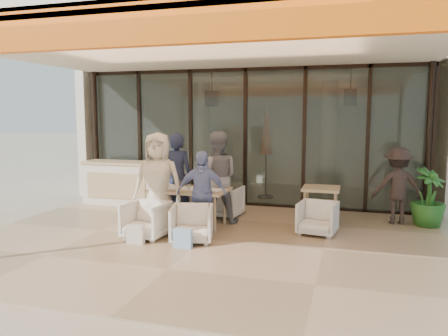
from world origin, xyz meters
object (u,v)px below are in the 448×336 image
object	(u,v)px
diner_grey	(217,178)
chair_near_left	(146,218)
chair_far_right	(224,200)
chair_near_right	(192,222)
dining_table	(188,191)
side_chair	(317,217)
potted_palm	(428,198)
chair_far_left	(186,199)
diner_cream	(158,182)
diner_navy	(177,177)
standing_woman	(398,186)
side_table	(321,193)
host_counter	(122,183)
diner_periwinkle	(201,193)

from	to	relation	value
diner_grey	chair_near_left	bearing A→B (deg)	44.09
chair_far_right	chair_near_right	distance (m)	1.90
dining_table	chair_near_right	size ratio (longest dim) A/B	2.14
dining_table	chair_near_right	world-z (taller)	dining_table
side_chair	potted_palm	world-z (taller)	potted_palm
dining_table	chair_far_left	size ratio (longest dim) A/B	2.25
chair_far_right	potted_palm	bearing A→B (deg)	-170.13
diner_grey	chair_far_right	bearing A→B (deg)	-104.95
chair_near_left	diner_cream	xyz separation A→B (m)	(0.00, 0.50, 0.56)
chair_far_right	chair_near_left	xyz separation A→B (m)	(-0.84, -1.90, -0.01)
diner_cream	diner_navy	bearing A→B (deg)	80.77
chair_near_right	diner_navy	world-z (taller)	diner_navy
diner_navy	standing_woman	xyz separation A→B (m)	(4.26, 0.86, -0.13)
diner_cream	dining_table	bearing A→B (deg)	38.71
diner_cream	side_table	world-z (taller)	diner_cream
host_counter	chair_far_right	bearing A→B (deg)	-11.51
chair_far_right	host_counter	bearing A→B (deg)	-6.41
diner_grey	potted_palm	world-z (taller)	diner_grey
diner_grey	standing_woman	xyz separation A→B (m)	(3.42, 0.86, -0.15)
chair_far_left	diner_navy	size ratio (longest dim) A/B	0.37
potted_palm	side_table	bearing A→B (deg)	-168.08
host_counter	chair_far_left	size ratio (longest dim) A/B	2.77
host_counter	chair_far_right	xyz separation A→B (m)	(2.68, -0.55, -0.17)
side_table	potted_palm	size ratio (longest dim) A/B	0.65
host_counter	potted_palm	bearing A→B (deg)	-1.84
chair_near_left	side_table	distance (m)	3.37
chair_far_right	chair_far_left	bearing A→B (deg)	5.10
diner_periwinkle	potted_palm	xyz separation A→B (m)	(3.97, 1.73, -0.18)
dining_table	chair_near_left	bearing A→B (deg)	-113.29
diner_navy	side_table	size ratio (longest dim) A/B	2.39
diner_navy	standing_woman	distance (m)	4.35
chair_near_right	diner_navy	xyz separation A→B (m)	(-0.84, 1.40, 0.54)
dining_table	standing_woman	xyz separation A→B (m)	(3.85, 1.31, 0.07)
diner_periwinkle	chair_far_right	bearing A→B (deg)	81.29
chair_near_left	standing_woman	xyz separation A→B (m)	(4.26, 2.26, 0.40)
diner_navy	side_chair	xyz separation A→B (m)	(2.83, -0.34, -0.56)
dining_table	chair_near_left	size ratio (longest dim) A/B	2.11
dining_table	chair_near_right	xyz separation A→B (m)	(0.43, -0.96, -0.34)
chair_far_left	standing_woman	bearing A→B (deg)	-162.39
host_counter	chair_near_right	xyz separation A→B (m)	(2.68, -2.45, -0.18)
chair_far_right	diner_grey	distance (m)	0.74
diner_grey	chair_far_left	bearing A→B (deg)	-45.71
side_table	standing_woman	bearing A→B (deg)	17.53
standing_woman	chair_far_right	bearing A→B (deg)	-3.41
chair_far_left	side_chair	bearing A→B (deg)	176.27
host_counter	side_table	distance (m)	4.71
dining_table	diner_grey	world-z (taller)	diner_grey
chair_far_right	diner_periwinkle	world-z (taller)	diner_periwinkle
chair_far_right	chair_near_right	xyz separation A→B (m)	(0.00, -1.90, -0.02)
host_counter	chair_near_left	size ratio (longest dim) A/B	2.60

